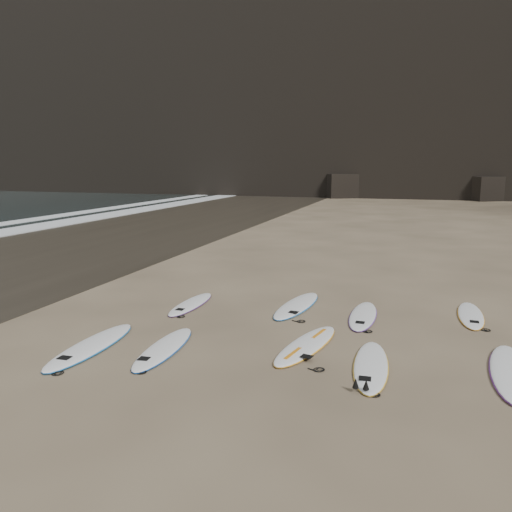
{
  "coord_description": "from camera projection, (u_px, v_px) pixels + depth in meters",
  "views": [
    {
      "loc": [
        1.67,
        -8.68,
        3.51
      ],
      "look_at": [
        -1.62,
        1.69,
        1.5
      ],
      "focal_mm": 35.0,
      "sensor_mm": 36.0,
      "label": 1
    }
  ],
  "objects": [
    {
      "name": "ground",
      "position": [
        311.0,
        356.0,
        9.27
      ],
      "size": [
        240.0,
        240.0,
        0.0
      ],
      "primitive_type": "plane",
      "color": "#897559",
      "rests_on": "ground"
    },
    {
      "name": "wet_sand",
      "position": [
        72.0,
        243.0,
        22.51
      ],
      "size": [
        12.0,
        200.0,
        0.01
      ],
      "primitive_type": "cube",
      "color": "#383026",
      "rests_on": "ground"
    },
    {
      "name": "surfboard_0",
      "position": [
        91.0,
        345.0,
        9.67
      ],
      "size": [
        0.71,
        2.74,
        0.1
      ],
      "primitive_type": "ellipsoid",
      "rotation": [
        0.0,
        0.0,
        0.02
      ],
      "color": "white",
      "rests_on": "ground"
    },
    {
      "name": "surfboard_1",
      "position": [
        164.0,
        348.0,
        9.56
      ],
      "size": [
        0.73,
        2.43,
        0.09
      ],
      "primitive_type": "ellipsoid",
      "rotation": [
        0.0,
        0.0,
        0.06
      ],
      "color": "white",
      "rests_on": "ground"
    },
    {
      "name": "surfboard_2",
      "position": [
        307.0,
        344.0,
        9.72
      ],
      "size": [
        1.12,
        2.6,
        0.09
      ],
      "primitive_type": "ellipsoid",
      "rotation": [
        0.0,
        0.0,
        -0.21
      ],
      "color": "white",
      "rests_on": "ground"
    },
    {
      "name": "surfboard_3",
      "position": [
        371.0,
        365.0,
        8.73
      ],
      "size": [
        0.72,
        2.44,
        0.09
      ],
      "primitive_type": "ellipsoid",
      "rotation": [
        0.0,
        0.0,
        0.06
      ],
      "color": "white",
      "rests_on": "ground"
    },
    {
      "name": "surfboard_4",
      "position": [
        511.0,
        371.0,
        8.45
      ],
      "size": [
        0.88,
        2.74,
        0.1
      ],
      "primitive_type": "ellipsoid",
      "rotation": [
        0.0,
        0.0,
        -0.09
      ],
      "color": "white",
      "rests_on": "ground"
    },
    {
      "name": "surfboard_5",
      "position": [
        191.0,
        304.0,
        12.57
      ],
      "size": [
        0.55,
        2.24,
        0.08
      ],
      "primitive_type": "ellipsoid",
      "rotation": [
        0.0,
        0.0,
        -0.01
      ],
      "color": "white",
      "rests_on": "ground"
    },
    {
      "name": "surfboard_6",
      "position": [
        297.0,
        305.0,
        12.43
      ],
      "size": [
        0.95,
        2.71,
        0.1
      ],
      "primitive_type": "ellipsoid",
      "rotation": [
        0.0,
        0.0,
        -0.12
      ],
      "color": "white",
      "rests_on": "ground"
    },
    {
      "name": "surfboard_7",
      "position": [
        363.0,
        315.0,
        11.61
      ],
      "size": [
        0.58,
        2.38,
        0.09
      ],
      "primitive_type": "ellipsoid",
      "rotation": [
        0.0,
        0.0,
        -0.0
      ],
      "color": "white",
      "rests_on": "ground"
    },
    {
      "name": "surfboard_8",
      "position": [
        471.0,
        315.0,
        11.64
      ],
      "size": [
        0.6,
        2.27,
        0.08
      ],
      "primitive_type": "ellipsoid",
      "rotation": [
        0.0,
        0.0,
        -0.02
      ],
      "color": "white",
      "rests_on": "ground"
    }
  ]
}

